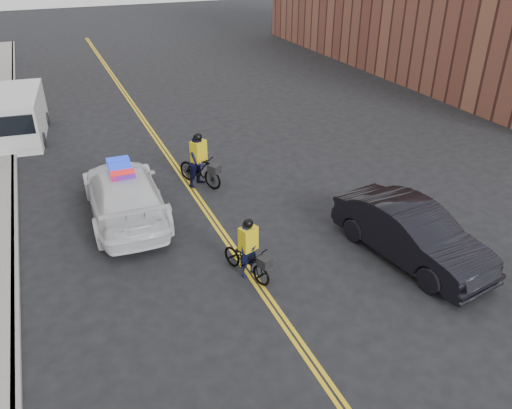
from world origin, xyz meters
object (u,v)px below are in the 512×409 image
object	(u,v)px
cargo_van	(21,117)
cyclist_far	(200,165)
dark_sedan	(411,233)
police_cruiser	(124,193)
cyclist_near	(249,256)

from	to	relation	value
cargo_van	cyclist_far	bearing A→B (deg)	-46.67
dark_sedan	cyclist_far	size ratio (longest dim) A/B	2.41
dark_sedan	cargo_van	size ratio (longest dim) A/B	0.97
police_cruiser	cyclist_near	xyz separation A→B (m)	(2.50, -4.63, -0.22)
dark_sedan	police_cruiser	bearing A→B (deg)	132.36
police_cruiser	dark_sedan	world-z (taller)	police_cruiser
cyclist_near	dark_sedan	bearing A→B (deg)	-32.78
police_cruiser	cyclist_near	world-z (taller)	police_cruiser
police_cruiser	cyclist_far	xyz separation A→B (m)	(2.97, 1.24, -0.03)
cargo_van	cyclist_far	distance (m)	9.79
dark_sedan	cyclist_near	world-z (taller)	cyclist_near
dark_sedan	cyclist_near	distance (m)	4.70
cyclist_far	cyclist_near	bearing A→B (deg)	-124.38
police_cruiser	cargo_van	distance (m)	9.50
dark_sedan	cyclist_near	bearing A→B (deg)	158.23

